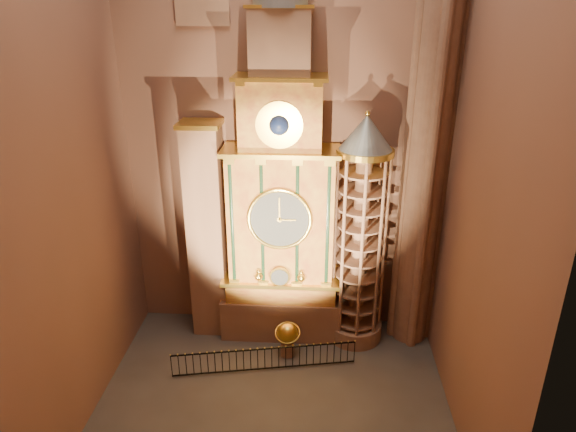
# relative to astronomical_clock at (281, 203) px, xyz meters

# --- Properties ---
(floor) EXTENTS (14.00, 14.00, 0.00)m
(floor) POSITION_rel_astronomical_clock_xyz_m (0.00, -4.96, -6.68)
(floor) COLOR #383330
(floor) RESTS_ON ground
(wall_back) EXTENTS (22.00, 0.00, 22.00)m
(wall_back) POSITION_rel_astronomical_clock_xyz_m (0.00, 1.04, 4.32)
(wall_back) COLOR #8D5D4B
(wall_back) RESTS_ON floor
(wall_left) EXTENTS (0.00, 22.00, 22.00)m
(wall_left) POSITION_rel_astronomical_clock_xyz_m (-7.00, -4.96, 4.32)
(wall_left) COLOR #8D5D4B
(wall_left) RESTS_ON floor
(wall_right) EXTENTS (0.00, 22.00, 22.00)m
(wall_right) POSITION_rel_astronomical_clock_xyz_m (7.00, -4.96, 4.32)
(wall_right) COLOR #8D5D4B
(wall_right) RESTS_ON floor
(astronomical_clock) EXTENTS (5.60, 2.41, 16.70)m
(astronomical_clock) POSITION_rel_astronomical_clock_xyz_m (0.00, 0.00, 0.00)
(astronomical_clock) COLOR #8C634C
(astronomical_clock) RESTS_ON floor
(portrait_tower) EXTENTS (1.80, 1.60, 10.20)m
(portrait_tower) POSITION_rel_astronomical_clock_xyz_m (-3.40, 0.02, -1.53)
(portrait_tower) COLOR #8C634C
(portrait_tower) RESTS_ON floor
(stair_turret) EXTENTS (2.50, 2.50, 10.80)m
(stair_turret) POSITION_rel_astronomical_clock_xyz_m (3.50, -0.26, -1.41)
(stair_turret) COLOR #8C634C
(stair_turret) RESTS_ON floor
(gothic_pier) EXTENTS (2.04, 2.04, 22.00)m
(gothic_pier) POSITION_rel_astronomical_clock_xyz_m (6.10, 0.04, 4.32)
(gothic_pier) COLOR #8C634C
(gothic_pier) RESTS_ON floor
(celestial_globe) EXTENTS (1.20, 1.14, 1.66)m
(celestial_globe) POSITION_rel_astronomical_clock_xyz_m (0.39, -1.88, -5.69)
(celestial_globe) COLOR #8C634C
(celestial_globe) RESTS_ON floor
(iron_railing) EXTENTS (7.78, 1.49, 1.09)m
(iron_railing) POSITION_rel_astronomical_clock_xyz_m (-0.52, -3.02, -6.08)
(iron_railing) COLOR black
(iron_railing) RESTS_ON floor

